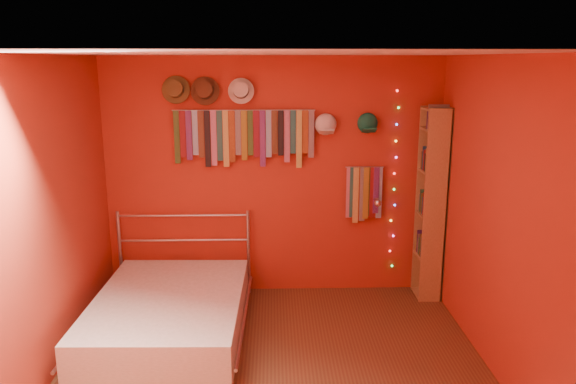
{
  "coord_description": "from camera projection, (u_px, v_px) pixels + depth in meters",
  "views": [
    {
      "loc": [
        -0.0,
        -4.01,
        2.46
      ],
      "look_at": [
        0.13,
        0.9,
        1.29
      ],
      "focal_mm": 35.0,
      "sensor_mm": 36.0,
      "label": 1
    }
  ],
  "objects": [
    {
      "name": "fedora_brown",
      "position": [
        205.0,
        90.0,
        5.56
      ],
      "size": [
        0.29,
        0.16,
        0.28
      ],
      "rotation": [
        1.36,
        0.0,
        0.0
      ],
      "color": "#4E2F1C",
      "rests_on": "back_wall"
    },
    {
      "name": "right_wall",
      "position": [
        506.0,
        224.0,
        4.23
      ],
      "size": [
        0.02,
        3.5,
        2.5
      ],
      "primitive_type": "cube",
      "color": "maroon",
      "rests_on": "ground"
    },
    {
      "name": "fedora_olive",
      "position": [
        175.0,
        89.0,
        5.55
      ],
      "size": [
        0.28,
        0.15,
        0.28
      ],
      "rotation": [
        1.36,
        0.0,
        0.0
      ],
      "color": "brown",
      "rests_on": "back_wall"
    },
    {
      "name": "tie_rack",
      "position": [
        243.0,
        134.0,
        5.71
      ],
      "size": [
        1.45,
        0.03,
        0.6
      ],
      "color": "#B1B1B6",
      "rests_on": "back_wall"
    },
    {
      "name": "small_tie_rack",
      "position": [
        364.0,
        192.0,
        5.88
      ],
      "size": [
        0.4,
        0.03,
        0.6
      ],
      "color": "#B1B1B6",
      "rests_on": "back_wall"
    },
    {
      "name": "left_wall",
      "position": [
        37.0,
        228.0,
        4.14
      ],
      "size": [
        0.02,
        3.5,
        2.5
      ],
      "primitive_type": "cube",
      "color": "maroon",
      "rests_on": "ground"
    },
    {
      "name": "bookshelf",
      "position": [
        435.0,
        203.0,
        5.77
      ],
      "size": [
        0.25,
        0.34,
        2.0
      ],
      "color": "olive",
      "rests_on": "ground"
    },
    {
      "name": "ground",
      "position": [
        275.0,
        376.0,
        4.47
      ],
      "size": [
        3.5,
        3.5,
        0.0
      ],
      "primitive_type": "plane",
      "color": "brown",
      "rests_on": "ground"
    },
    {
      "name": "back_wall",
      "position": [
        274.0,
        178.0,
        5.89
      ],
      "size": [
        3.5,
        0.02,
        2.5
      ],
      "primitive_type": "cube",
      "color": "maroon",
      "rests_on": "ground"
    },
    {
      "name": "bed",
      "position": [
        169.0,
        314.0,
        5.06
      ],
      "size": [
        1.43,
        1.92,
        0.92
      ],
      "rotation": [
        0.0,
        0.0,
        -0.02
      ],
      "color": "#B1B1B6",
      "rests_on": "ground"
    },
    {
      "name": "fairy_lights",
      "position": [
        394.0,
        182.0,
        5.89
      ],
      "size": [
        0.06,
        0.02,
        1.91
      ],
      "color": "#FF3333",
      "rests_on": "back_wall"
    },
    {
      "name": "ceiling",
      "position": [
        273.0,
        53.0,
        3.89
      ],
      "size": [
        3.5,
        3.5,
        0.02
      ],
      "primitive_type": "cube",
      "color": "white",
      "rests_on": "back_wall"
    },
    {
      "name": "cap_white",
      "position": [
        326.0,
        125.0,
        5.72
      ],
      "size": [
        0.2,
        0.25,
        0.2
      ],
      "color": "white",
      "rests_on": "back_wall"
    },
    {
      "name": "fedora_white",
      "position": [
        241.0,
        90.0,
        5.58
      ],
      "size": [
        0.26,
        0.14,
        0.26
      ],
      "rotation": [
        1.36,
        0.0,
        0.0
      ],
      "color": "silver",
      "rests_on": "back_wall"
    },
    {
      "name": "reading_lamp",
      "position": [
        377.0,
        202.0,
        5.73
      ],
      "size": [
        0.07,
        0.31,
        0.09
      ],
      "color": "#B1B1B6",
      "rests_on": "back_wall"
    },
    {
      "name": "cap_green",
      "position": [
        367.0,
        123.0,
        5.73
      ],
      "size": [
        0.19,
        0.24,
        0.19
      ],
      "color": "#197051",
      "rests_on": "back_wall"
    }
  ]
}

